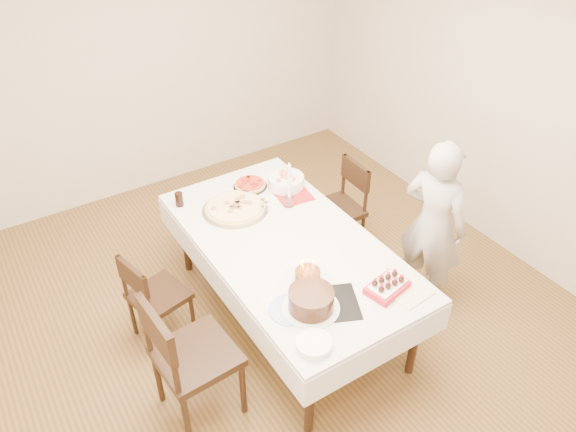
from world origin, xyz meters
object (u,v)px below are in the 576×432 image
layer_cake (311,300)px  taper_candle (289,184)px  pasta_bowl (286,181)px  strawberry_box (387,286)px  chair_right_savory (336,210)px  pizza_pepperoni (250,185)px  cola_glass (179,199)px  birthday_cake (308,273)px  pizza_white (235,208)px  chair_left_savory (159,295)px  dining_table (288,280)px  chair_left_dessert (196,356)px  person (433,225)px

layer_cake → taper_candle: bearing=64.4°
pasta_bowl → strawberry_box: (-0.10, -1.39, -0.02)m
chair_right_savory → pizza_pepperoni: 0.82m
cola_glass → birthday_cake: size_ratio=0.69×
birthday_cake → chair_right_savory: bearing=44.4°
pizza_white → pizza_pepperoni: bearing=41.0°
chair_left_savory → pizza_white: (0.77, 0.21, 0.37)m
chair_right_savory → pizza_white: size_ratio=1.68×
dining_table → chair_left_dessert: bearing=-157.0°
taper_candle → layer_cake: size_ratio=1.07×
chair_left_savory → pizza_white: chair_left_savory is taller
birthday_cake → pizza_white: bearing=90.8°
dining_table → strawberry_box: (0.28, -0.77, 0.41)m
layer_cake → birthday_cake: 0.23m
chair_left_savory → pasta_bowl: (1.28, 0.27, 0.40)m
pizza_white → cola_glass: size_ratio=4.40×
pizza_white → strawberry_box: 1.39m
person → pizza_white: person is taller
chair_left_dessert → chair_right_savory: bearing=-156.8°
taper_candle → pizza_pepperoni: bearing=108.3°
dining_table → pizza_white: 0.70m
chair_left_dessert → strawberry_box: size_ratio=3.66×
person → pizza_white: size_ratio=2.80×
cola_glass → strawberry_box: size_ratio=0.42×
taper_candle → person: bearing=-44.2°
chair_left_dessert → pasta_bowl: 1.69m
cola_glass → chair_right_savory: bearing=-16.1°
chair_left_savory → taper_candle: taper_candle is taller
pasta_bowl → birthday_cake: bearing=-115.3°
person → taper_candle: 1.15m
pasta_bowl → strawberry_box: pasta_bowl is taller
chair_right_savory → birthday_cake: size_ratio=5.12×
cola_glass → birthday_cake: 1.33m
pizza_white → pasta_bowl: pasta_bowl is taller
dining_table → pizza_white: (-0.14, 0.55, 0.40)m
pizza_pepperoni → strawberry_box: 1.56m
dining_table → person: size_ratio=1.47×
taper_candle → cola_glass: (-0.73, 0.46, -0.14)m
cola_glass → strawberry_box: (0.75, -1.62, -0.02)m
cola_glass → pizza_pepperoni: bearing=-6.3°
dining_table → layer_cake: bearing=-110.3°
pasta_bowl → taper_candle: taper_candle is taller
person → pizza_pepperoni: bearing=20.9°
taper_candle → chair_left_dessert: bearing=-146.7°
chair_left_savory → cola_glass: size_ratio=6.84×
dining_table → chair_left_dessert: size_ratio=2.09×
strawberry_box → person: bearing=25.4°
chair_left_savory → birthday_cake: 1.19m
chair_left_dessert → pizza_white: (0.80, 0.95, 0.26)m
chair_right_savory → taper_candle: 0.76m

